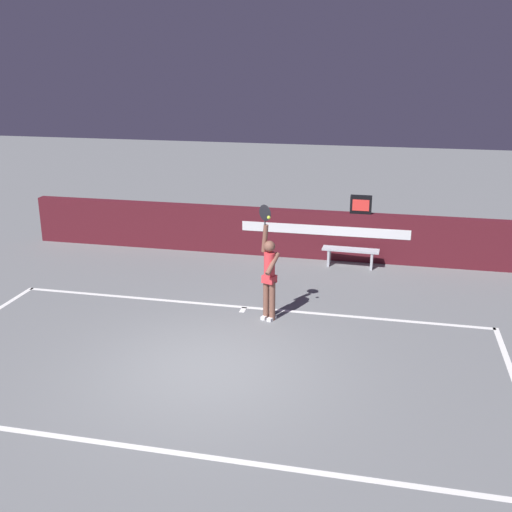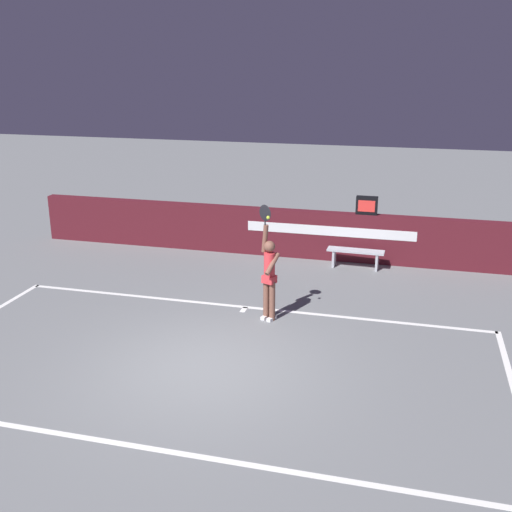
{
  "view_description": "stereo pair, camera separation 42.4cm",
  "coord_description": "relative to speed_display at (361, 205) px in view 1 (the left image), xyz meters",
  "views": [
    {
      "loc": [
        2.96,
        -9.3,
        5.27
      ],
      "look_at": [
        0.39,
        2.32,
        1.41
      ],
      "focal_mm": 42.7,
      "sensor_mm": 36.0,
      "label": 1
    },
    {
      "loc": [
        3.37,
        -9.2,
        5.27
      ],
      "look_at": [
        0.39,
        2.32,
        1.41
      ],
      "focal_mm": 42.7,
      "sensor_mm": 36.0,
      "label": 2
    }
  ],
  "objects": [
    {
      "name": "court_lines",
      "position": [
        -2.27,
        -6.51,
        -1.58
      ],
      "size": [
        10.72,
        5.44,
        0.0
      ],
      "color": "white",
      "rests_on": "ground"
    },
    {
      "name": "speed_display",
      "position": [
        0.0,
        0.0,
        0.0
      ],
      "size": [
        0.56,
        0.18,
        0.48
      ],
      "color": "black",
      "rests_on": "back_wall"
    },
    {
      "name": "tennis_ball",
      "position": [
        -1.57,
        -4.71,
        0.74
      ],
      "size": [
        0.07,
        0.07,
        0.07
      ],
      "color": "#C8E435"
    },
    {
      "name": "courtside_bench_near",
      "position": [
        -0.18,
        -0.57,
        -1.2
      ],
      "size": [
        1.5,
        0.41,
        0.5
      ],
      "color": "#ACB1BA",
      "rests_on": "ground"
    },
    {
      "name": "back_wall",
      "position": [
        -2.27,
        0.0,
        -0.91
      ],
      "size": [
        14.45,
        0.3,
        1.33
      ],
      "color": "#4E151E",
      "rests_on": "ground"
    },
    {
      "name": "tennis_player",
      "position": [
        -1.62,
        -4.38,
        -0.54
      ],
      "size": [
        0.49,
        0.48,
        2.5
      ],
      "color": "brown",
      "rests_on": "ground"
    },
    {
      "name": "ground_plane",
      "position": [
        -2.27,
        -6.75,
        -1.58
      ],
      "size": [
        60.0,
        60.0,
        0.0
      ],
      "primitive_type": "plane",
      "color": "slate"
    }
  ]
}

